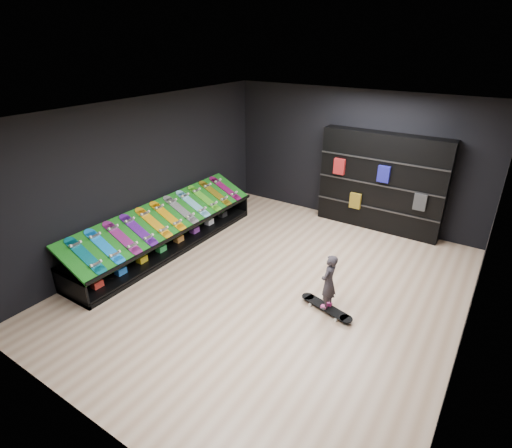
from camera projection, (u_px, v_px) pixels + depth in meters
The scene contains 22 objects.
floor at pixel (273, 285), 7.08m from camera, with size 6.00×7.00×0.01m, color beige.
ceiling at pixel (277, 113), 5.79m from camera, with size 6.00×7.00×0.01m, color white.
wall_back at pixel (354, 157), 9.08m from camera, with size 6.00×0.02×3.00m, color black.
wall_front at pixel (87, 328), 3.79m from camera, with size 6.00×0.02×3.00m, color black.
wall_left at pixel (145, 175), 7.92m from camera, with size 0.02×7.00×3.00m, color black.
wall_right at pixel (483, 260), 4.95m from camera, with size 0.02×7.00×3.00m, color black.
display_rack at pixel (168, 237), 8.24m from camera, with size 0.90×4.50×0.50m, color black, non-canonical shape.
turf_ramp at pixel (167, 217), 8.01m from camera, with size 1.00×4.50×0.04m, color #0E5D0E.
back_shelving at pixel (381, 183), 8.75m from camera, with size 2.72×0.32×2.18m, color black.
floor_skateboard at pixel (326, 309), 6.40m from camera, with size 0.98×0.22×0.09m, color black, non-canonical shape.
child at pixel (328, 292), 6.26m from camera, with size 0.21×0.15×0.56m, color black.
display_board_0 at pixel (85, 256), 6.56m from camera, with size 0.98×0.22×0.09m, color #0C8C99, non-canonical shape.
display_board_1 at pixel (104, 246), 6.85m from camera, with size 0.98×0.22×0.09m, color blue, non-canonical shape.
display_board_2 at pixel (122, 238), 7.13m from camera, with size 0.98×0.22×0.09m, color #2626BF, non-canonical shape.
display_board_3 at pixel (139, 230), 7.42m from camera, with size 0.98×0.22×0.09m, color purple, non-canonical shape.
display_board_4 at pixel (154, 223), 7.71m from camera, with size 0.98×0.22×0.09m, color orange, non-canonical shape.
display_board_5 at pixel (168, 216), 8.00m from camera, with size 0.98×0.22×0.09m, color yellow, non-canonical shape.
display_board_6 at pixel (181, 210), 8.28m from camera, with size 0.98×0.22×0.09m, color black, non-canonical shape.
display_board_7 at pixel (193, 204), 8.57m from camera, with size 0.98×0.22×0.09m, color #0CB2E5, non-canonical shape.
display_board_8 at pixel (204, 198), 8.86m from camera, with size 0.98×0.22×0.09m, color green, non-canonical shape.
display_board_9 at pixel (215, 193), 9.14m from camera, with size 0.98×0.22×0.09m, color yellow, non-canonical shape.
display_board_10 at pixel (225, 188), 9.43m from camera, with size 0.98×0.22×0.09m, color #E5198C, non-canonical shape.
Camera 1 is at (2.99, -5.12, 4.02)m, focal length 28.00 mm.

